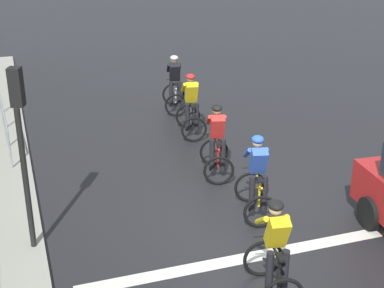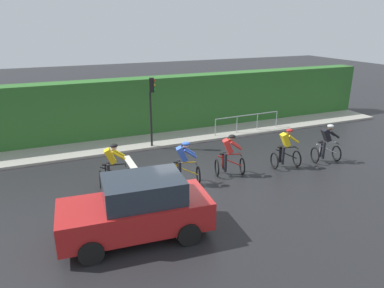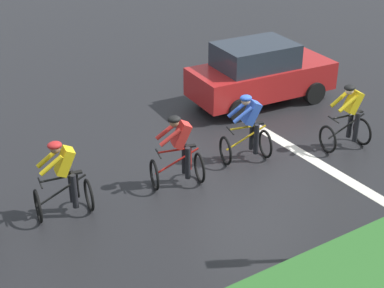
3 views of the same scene
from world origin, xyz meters
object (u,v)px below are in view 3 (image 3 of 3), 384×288
object	(u,v)px
cyclist_mid	(179,152)
cyclist_second	(64,180)
cyclist_fourth	(248,129)
car_red	(260,73)
cyclist_trailing	(349,118)

from	to	relation	value
cyclist_mid	cyclist_second	bearing A→B (deg)	84.92
cyclist_mid	cyclist_fourth	bearing A→B (deg)	-87.01
cyclist_second	cyclist_fourth	distance (m)	4.43
car_red	cyclist_trailing	bearing A→B (deg)	-179.59
cyclist_second	cyclist_fourth	xyz separation A→B (m)	(-0.12, -4.43, 0.00)
cyclist_mid	cyclist_trailing	size ratio (longest dim) A/B	1.00
cyclist_second	car_red	bearing A→B (deg)	-70.07
cyclist_mid	cyclist_fourth	distance (m)	1.93
cyclist_second	cyclist_mid	size ratio (longest dim) A/B	1.00
cyclist_trailing	cyclist_mid	bearing A→B (deg)	80.88
cyclist_trailing	car_red	bearing A→B (deg)	0.41
cyclist_fourth	car_red	distance (m)	3.53
cyclist_fourth	cyclist_trailing	bearing A→B (deg)	-108.30
cyclist_mid	cyclist_trailing	xyz separation A→B (m)	(-0.70, -4.34, 0.00)
cyclist_fourth	cyclist_trailing	world-z (taller)	same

